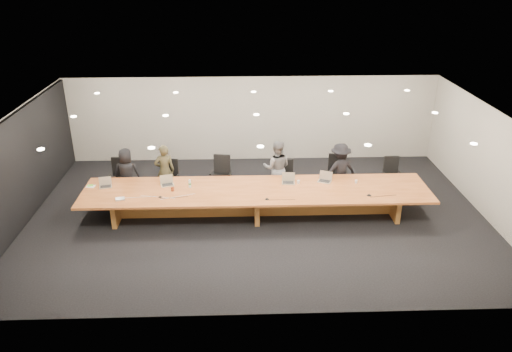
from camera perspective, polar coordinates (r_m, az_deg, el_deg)
The scene contains 28 objects.
ground at distance 13.28m, azimuth 0.05°, elevation -4.47°, with size 12.00×12.00×0.00m, color black.
back_wall at distance 16.43m, azimuth -0.47°, elevation 6.53°, with size 12.00×0.02×2.80m, color silver.
left_wall_panel at distance 13.83m, azimuth -25.38°, elevation 0.54°, with size 0.08×7.84×2.74m, color black.
conference_table at distance 13.04m, azimuth 0.05°, elevation -2.46°, with size 9.00×1.80×0.75m.
chair_far_left at distance 14.60m, azimuth -15.36°, elevation -0.20°, with size 0.57×0.57×1.12m, color black, non-canonical shape.
chair_left at distance 14.37m, azimuth -9.92°, elevation -0.20°, with size 0.54×0.54×1.06m, color black, non-canonical shape.
chair_mid_left at distance 14.23m, azimuth -4.05°, elevation 0.07°, with size 0.58×0.58×1.15m, color black, non-canonical shape.
chair_mid_right at distance 14.15m, azimuth 3.49°, elevation -0.29°, with size 0.53×0.53×1.05m, color black, non-canonical shape.
chair_right at distance 14.37m, azimuth 9.14°, elevation 0.10°, with size 0.59×0.59×1.17m, color black, non-canonical shape.
chair_far_right at distance 14.91m, azimuth 15.28°, elevation 0.15°, with size 0.53×0.53×1.04m, color black, non-canonical shape.
person_a at distance 14.32m, azimuth -14.53°, elevation 0.22°, with size 0.73×0.47×1.49m, color black.
person_b at distance 14.24m, azimuth -10.39°, elevation 0.59°, with size 0.56×0.37×1.54m, color #34301C.
person_c at distance 14.11m, azimuth 2.40°, elevation 0.92°, with size 0.79×0.61×1.62m, color #5C5D5F.
person_d at distance 14.23m, azimuth 9.55°, elevation 0.69°, with size 1.01×0.58×1.56m, color black.
laptop_a at distance 13.61m, azimuth -16.86°, elevation -0.74°, with size 0.32×0.23×0.25m, color #BAA88E, non-canonical shape.
laptop_b at distance 13.32m, azimuth -10.12°, elevation -0.55°, with size 0.33×0.24×0.26m, color #BAAE8E, non-canonical shape.
laptop_d at distance 13.26m, azimuth 3.72°, elevation -0.31°, with size 0.34×0.25×0.27m, color #B6A98B, non-canonical shape.
laptop_e at distance 13.45m, azimuth 7.86°, elevation -0.13°, with size 0.34×0.25×0.27m, color tan, non-canonical shape.
water_bottle at distance 13.13m, azimuth -7.58°, elevation -0.88°, with size 0.07×0.07×0.21m, color silver.
amber_mug at distance 13.03m, azimuth -9.53°, elevation -1.47°, with size 0.08×0.08×0.10m, color maroon.
paper_cup_near at distance 13.31m, azimuth 4.87°, elevation -0.68°, with size 0.08×0.08×0.09m, color silver.
paper_cup_far at distance 13.56m, azimuth 11.37°, elevation -0.62°, with size 0.07×0.07×0.08m, color white.
notepad at distance 13.81m, azimuth -18.36°, elevation -1.13°, with size 0.22×0.17×0.01m, color white.
lime_gadget at distance 13.82m, azimuth -18.42°, elevation -1.04°, with size 0.14×0.08×0.02m, color #63C434.
av_box at distance 12.87m, azimuth -15.27°, elevation -2.54°, with size 0.23×0.17×0.03m, color silver.
mic_left at distance 12.77m, azimuth -10.89°, elevation -2.33°, with size 0.10×0.10×0.03m, color black.
mic_center at distance 12.43m, azimuth 1.26°, elevation -2.62°, with size 0.11×0.11×0.03m, color black.
mic_right at distance 12.94m, azimuth 12.81°, elevation -2.12°, with size 0.12×0.12×0.03m, color black.
Camera 1 is at (-0.43, -11.67, 6.33)m, focal length 35.00 mm.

